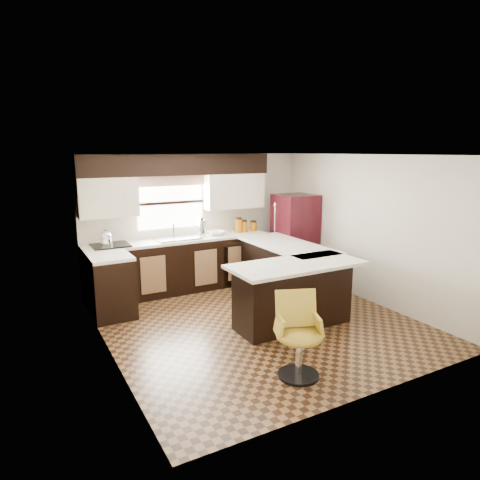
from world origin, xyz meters
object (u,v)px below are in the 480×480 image
peninsula_long (284,273)px  refrigerator (295,238)px  peninsula_return (293,295)px  bar_chair (300,337)px

peninsula_long → refrigerator: (0.83, 0.87, 0.37)m
peninsula_return → refrigerator: refrigerator is taller
peninsula_return → bar_chair: bar_chair is taller
refrigerator → peninsula_return: bearing=-126.2°
peninsula_return → refrigerator: (1.35, 1.85, 0.37)m
peninsula_return → refrigerator: 2.32m
refrigerator → peninsula_long: bearing=-133.5°
refrigerator → bar_chair: bearing=-124.9°
peninsula_long → bar_chair: size_ratio=2.07×
bar_chair → peninsula_long: bearing=80.8°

